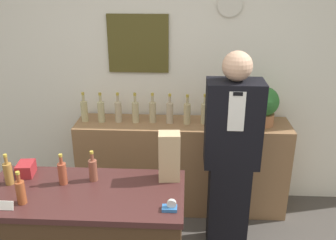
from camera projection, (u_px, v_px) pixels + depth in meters
name	position (u px, v px, depth m)	size (l,w,h in m)	color
back_wall	(159.00, 72.00, 3.66)	(5.20, 0.09, 2.70)	silver
back_shelf	(182.00, 166.00, 3.74)	(2.04, 0.42, 0.93)	#8E6642
shopkeeper	(231.00, 157.00, 3.05)	(0.44, 0.28, 1.74)	black
potted_plant	(264.00, 105.00, 3.46)	(0.27, 0.27, 0.36)	#B27047
paper_bag	(169.00, 156.00, 2.49)	(0.15, 0.12, 0.34)	tan
tape_dispenser	(170.00, 207.00, 2.21)	(0.09, 0.06, 0.07)	#2D66A8
price_card_left	(6.00, 206.00, 2.21)	(0.09, 0.02, 0.06)	white
gift_box	(26.00, 169.00, 2.58)	(0.12, 0.15, 0.09)	maroon
counter_bottle_0	(8.00, 173.00, 2.46)	(0.06, 0.06, 0.22)	olive
counter_bottle_1	(21.00, 191.00, 2.26)	(0.06, 0.06, 0.22)	brown
counter_bottle_2	(62.00, 173.00, 2.46)	(0.06, 0.06, 0.22)	brown
counter_bottle_3	(93.00, 169.00, 2.50)	(0.06, 0.06, 0.22)	brown
shelf_bottle_0	(84.00, 111.00, 3.56)	(0.06, 0.06, 0.29)	tan
shelf_bottle_1	(101.00, 111.00, 3.55)	(0.06, 0.06, 0.29)	tan
shelf_bottle_2	(118.00, 111.00, 3.55)	(0.06, 0.06, 0.29)	tan
shelf_bottle_3	(135.00, 111.00, 3.54)	(0.06, 0.06, 0.29)	tan
shelf_bottle_4	(153.00, 111.00, 3.55)	(0.06, 0.06, 0.29)	tan
shelf_bottle_5	(170.00, 112.00, 3.52)	(0.06, 0.06, 0.29)	tan
shelf_bottle_6	(187.00, 113.00, 3.50)	(0.06, 0.06, 0.29)	tan
shelf_bottle_7	(204.00, 113.00, 3.51)	(0.06, 0.06, 0.29)	tan
shelf_bottle_8	(222.00, 114.00, 3.48)	(0.06, 0.06, 0.29)	tan
shelf_bottle_9	(239.00, 113.00, 3.51)	(0.06, 0.06, 0.29)	tan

